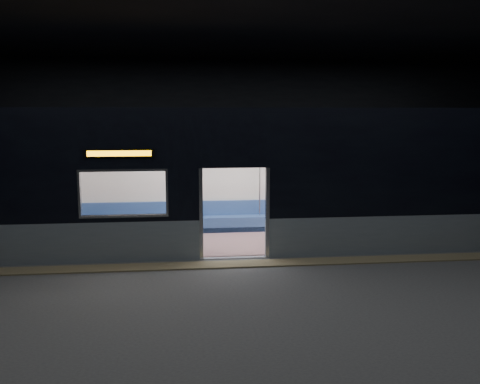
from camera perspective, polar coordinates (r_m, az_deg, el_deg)
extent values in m
cube|color=#47494C|center=(10.51, -0.05, -9.07)|extent=(24.00, 14.00, 0.01)
cube|color=black|center=(10.16, -0.05, 18.77)|extent=(24.00, 14.00, 0.04)
cube|color=black|center=(16.98, -2.61, 6.34)|extent=(24.00, 0.04, 5.00)
cube|color=black|center=(3.24, 13.47, -4.25)|extent=(24.00, 0.04, 5.00)
cube|color=#8C7F59|center=(11.03, -0.36, -8.10)|extent=(22.80, 0.50, 0.03)
cube|color=gray|center=(11.96, -24.54, -5.41)|extent=(8.30, 0.12, 0.90)
cube|color=gray|center=(12.81, 21.58, -4.33)|extent=(8.30, 0.12, 0.90)
cube|color=black|center=(11.69, -25.04, 2.22)|extent=(8.30, 0.12, 2.30)
cube|color=black|center=(12.56, 21.99, 2.80)|extent=(8.30, 0.12, 2.30)
cube|color=black|center=(11.08, -0.64, 5.71)|extent=(1.40, 0.12, 1.15)
cube|color=#B7BABC|center=(11.23, -4.39, -2.51)|extent=(0.08, 0.14, 2.05)
cube|color=#B7BABC|center=(11.37, 3.09, -2.35)|extent=(0.08, 0.14, 2.05)
cube|color=black|center=(11.04, -13.39, 4.24)|extent=(1.50, 0.04, 0.18)
cube|color=#FFA401|center=(11.04, -13.40, 4.24)|extent=(1.34, 0.03, 0.12)
cube|color=silver|center=(14.02, -1.79, 2.15)|extent=(18.00, 0.12, 3.20)
cube|color=black|center=(12.49, -1.31, 9.04)|extent=(18.00, 3.00, 0.15)
cube|color=#805D5F|center=(12.90, -1.25, -5.58)|extent=(17.76, 2.76, 0.04)
cube|color=silver|center=(12.52, -1.29, 4.80)|extent=(17.76, 2.76, 0.10)
cube|color=#2E5185|center=(13.93, -1.66, -3.55)|extent=(11.00, 0.48, 0.41)
cube|color=#2E5185|center=(14.04, -1.73, -1.77)|extent=(11.00, 0.10, 0.40)
cube|color=#775759|center=(11.95, -16.84, -6.02)|extent=(4.40, 0.48, 0.41)
cube|color=#775759|center=(12.53, 14.47, -5.23)|extent=(4.40, 0.48, 0.41)
cylinder|color=silver|center=(11.50, -5.50, -1.52)|extent=(0.04, 0.04, 2.26)
cylinder|color=silver|center=(13.73, -5.64, 0.16)|extent=(0.04, 0.04, 2.26)
cylinder|color=silver|center=(11.68, 3.86, -1.34)|extent=(0.04, 0.04, 2.26)
cylinder|color=silver|center=(13.88, 2.23, 0.29)|extent=(0.04, 0.04, 2.26)
cylinder|color=silver|center=(13.63, -1.68, 3.44)|extent=(11.00, 0.03, 0.03)
cube|color=black|center=(14.55, 14.42, -2.17)|extent=(0.16, 0.44, 0.15)
cube|color=black|center=(14.62, 15.13, -2.15)|extent=(0.16, 0.44, 0.15)
cylinder|color=black|center=(14.42, 14.65, -3.37)|extent=(0.10, 0.10, 0.43)
cylinder|color=black|center=(14.49, 15.38, -3.34)|extent=(0.10, 0.10, 0.43)
cube|color=pink|center=(14.75, 14.53, -1.96)|extent=(0.37, 0.20, 0.19)
cylinder|color=pink|center=(14.72, 14.54, -0.69)|extent=(0.41, 0.41, 0.48)
sphere|color=tan|center=(14.65, 14.62, 0.63)|extent=(0.20, 0.20, 0.20)
sphere|color=black|center=(14.68, 14.57, 0.79)|extent=(0.20, 0.20, 0.20)
cube|color=black|center=(14.50, 14.94, -1.68)|extent=(0.31, 0.30, 0.12)
cube|color=white|center=(14.23, 5.94, 1.79)|extent=(1.07, 0.03, 0.70)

